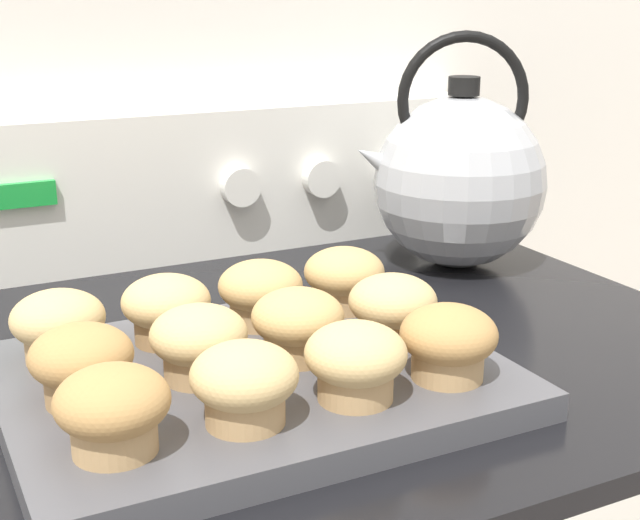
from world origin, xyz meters
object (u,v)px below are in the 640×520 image
object	(u,v)px
muffin_pan	(252,381)
muffin_r0_c3	(448,341)
muffin_r2_c1	(166,308)
muffin_r2_c2	(261,292)
muffin_r0_c1	(244,383)
muffin_r0_c2	(356,361)
muffin_r1_c1	(199,342)
muffin_r1_c3	(393,307)
muffin_r2_c0	(58,325)
muffin_r1_c2	(298,323)
muffin_r1_c0	(82,363)
muffin_r2_c3	(344,277)
muffin_r0_c0	(113,409)
tea_kettle	(459,179)

from	to	relation	value
muffin_pan	muffin_r0_c3	xyz separation A→B (m)	(0.12, -0.08, 0.04)
muffin_pan	muffin_r2_c1	size ratio (longest dim) A/B	5.13
muffin_r2_c2	muffin_pan	bearing A→B (deg)	-117.37
muffin_r0_c1	muffin_r0_c2	size ratio (longest dim) A/B	1.00
muffin_r2_c1	muffin_r1_c1	bearing A→B (deg)	-90.30
muffin_r1_c3	muffin_r2_c0	xyz separation A→B (m)	(-0.25, 0.08, 0.00)
muffin_r1_c1	muffin_r2_c0	world-z (taller)	same
muffin_r1_c2	muffin_r1_c3	bearing A→B (deg)	-1.86
muffin_r0_c1	muffin_r1_c1	world-z (taller)	same
muffin_r1_c2	muffin_r2_c1	world-z (taller)	same
muffin_r0_c3	muffin_r2_c0	bearing A→B (deg)	146.96
muffin_r1_c0	muffin_r2_c3	xyz separation A→B (m)	(0.25, 0.09, 0.00)
muffin_r0_c2	muffin_r2_c3	xyz separation A→B (m)	(0.08, 0.17, 0.00)
muffin_r0_c0	muffin_r0_c2	distance (m)	0.17
muffin_r1_c3	muffin_r2_c1	world-z (taller)	same
muffin_r2_c2	muffin_r2_c3	world-z (taller)	same
muffin_r2_c1	tea_kettle	xyz separation A→B (m)	(0.38, 0.13, 0.05)
tea_kettle	muffin_r2_c3	bearing A→B (deg)	-149.38
muffin_r1_c2	muffin_r2_c3	size ratio (longest dim) A/B	1.00
muffin_r1_c1	muffin_r2_c2	world-z (taller)	same
muffin_r2_c2	tea_kettle	bearing A→B (deg)	23.40
muffin_r0_c2	muffin_r2_c0	size ratio (longest dim) A/B	1.00
muffin_r1_c2	muffin_r2_c1	distance (m)	0.11
muffin_r1_c1	tea_kettle	bearing A→B (deg)	29.09
muffin_r0_c3	muffin_r2_c3	xyz separation A→B (m)	(0.00, 0.17, 0.00)
muffin_r1_c2	muffin_r2_c0	xyz separation A→B (m)	(-0.17, 0.08, 0.00)
muffin_r1_c1	muffin_r2_c1	xyz separation A→B (m)	(0.00, 0.08, 0.00)
muffin_r0_c3	muffin_r1_c2	world-z (taller)	same
muffin_r0_c2	muffin_r0_c1	bearing A→B (deg)	179.36
muffin_r0_c2	muffin_r1_c0	bearing A→B (deg)	154.56
muffin_pan	muffin_r0_c1	xyz separation A→B (m)	(-0.04, -0.08, 0.04)
muffin_r1_c2	muffin_pan	bearing A→B (deg)	-178.21
muffin_r1_c3	muffin_r1_c1	bearing A→B (deg)	179.57
muffin_r0_c0	muffin_r0_c2	xyz separation A→B (m)	(0.17, -0.00, 0.00)
muffin_r0_c1	muffin_r1_c3	bearing A→B (deg)	26.33
muffin_r1_c0	muffin_r1_c1	distance (m)	0.09
muffin_r0_c2	muffin_r0_c3	size ratio (longest dim) A/B	1.00
muffin_r0_c3	muffin_r2_c0	xyz separation A→B (m)	(-0.25, 0.16, 0.00)
muffin_r1_c2	muffin_r0_c3	bearing A→B (deg)	-44.95
muffin_r0_c0	muffin_r2_c3	bearing A→B (deg)	33.43
muffin_r1_c3	tea_kettle	world-z (taller)	tea_kettle
muffin_r1_c0	muffin_r1_c3	bearing A→B (deg)	-0.11
muffin_r0_c3	muffin_r2_c3	size ratio (longest dim) A/B	1.00
muffin_pan	muffin_r2_c3	distance (m)	0.16
muffin_r0_c2	muffin_r1_c2	world-z (taller)	same
muffin_r0_c3	muffin_r2_c1	xyz separation A→B (m)	(-0.17, 0.16, 0.00)
muffin_pan	muffin_r0_c2	xyz separation A→B (m)	(0.04, -0.08, 0.04)
muffin_r0_c0	tea_kettle	distance (m)	0.55
muffin_r0_c3	muffin_r2_c1	bearing A→B (deg)	135.29
tea_kettle	muffin_r2_c1	bearing A→B (deg)	-161.12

